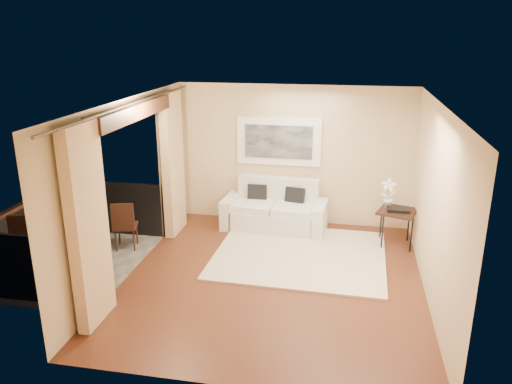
% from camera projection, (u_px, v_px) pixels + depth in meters
% --- Properties ---
extents(floor, '(5.00, 5.00, 0.00)m').
position_uv_depth(floor, '(273.00, 279.00, 7.70)').
color(floor, '#5C2E1B').
rests_on(floor, ground).
extents(room_shell, '(5.00, 6.40, 5.00)m').
position_uv_depth(room_shell, '(131.00, 112.00, 7.29)').
color(room_shell, white).
rests_on(room_shell, ground).
extents(balcony, '(1.81, 2.60, 1.17)m').
position_uv_depth(balcony, '(76.00, 251.00, 8.23)').
color(balcony, '#605B56').
rests_on(balcony, ground).
extents(curtains, '(0.16, 4.80, 2.64)m').
position_uv_depth(curtains, '(139.00, 189.00, 7.65)').
color(curtains, '#DBB586').
rests_on(curtains, ground).
extents(artwork, '(1.62, 0.07, 0.92)m').
position_uv_depth(artwork, '(279.00, 142.00, 9.55)').
color(artwork, white).
rests_on(artwork, room_shell).
extents(rug, '(2.90, 2.55, 0.04)m').
position_uv_depth(rug, '(300.00, 255.00, 8.49)').
color(rug, beige).
rests_on(rug, floor).
extents(sofa, '(2.01, 0.98, 0.94)m').
position_uv_depth(sofa, '(275.00, 211.00, 9.60)').
color(sofa, silver).
rests_on(sofa, floor).
extents(side_table, '(0.77, 0.77, 0.66)m').
position_uv_depth(side_table, '(397.00, 213.00, 8.72)').
color(side_table, black).
rests_on(side_table, floor).
extents(tray, '(0.39, 0.29, 0.05)m').
position_uv_depth(tray, '(398.00, 209.00, 8.67)').
color(tray, black).
rests_on(tray, side_table).
extents(orchid, '(0.28, 0.19, 0.52)m').
position_uv_depth(orchid, '(389.00, 193.00, 8.77)').
color(orchid, white).
rests_on(orchid, side_table).
extents(bistro_table, '(0.84, 0.84, 0.81)m').
position_uv_depth(bistro_table, '(59.00, 213.00, 8.38)').
color(bistro_table, black).
rests_on(bistro_table, balcony).
extents(balcony_chair_far, '(0.46, 0.47, 0.88)m').
position_uv_depth(balcony_chair_far, '(124.00, 223.00, 8.56)').
color(balcony_chair_far, black).
rests_on(balcony_chair_far, balcony).
extents(balcony_chair_near, '(0.59, 0.59, 1.09)m').
position_uv_depth(balcony_chair_near, '(25.00, 246.00, 7.31)').
color(balcony_chair_near, black).
rests_on(balcony_chair_near, balcony).
extents(ice_bucket, '(0.18, 0.18, 0.20)m').
position_uv_depth(ice_bucket, '(51.00, 201.00, 8.40)').
color(ice_bucket, silver).
rests_on(ice_bucket, bistro_table).
extents(candle, '(0.06, 0.06, 0.07)m').
position_uv_depth(candle, '(66.00, 203.00, 8.51)').
color(candle, red).
rests_on(candle, bistro_table).
extents(vase, '(0.04, 0.04, 0.18)m').
position_uv_depth(vase, '(48.00, 206.00, 8.18)').
color(vase, white).
rests_on(vase, bistro_table).
extents(glass_a, '(0.06, 0.06, 0.12)m').
position_uv_depth(glass_a, '(62.00, 207.00, 8.24)').
color(glass_a, silver).
rests_on(glass_a, bistro_table).
extents(glass_b, '(0.06, 0.06, 0.12)m').
position_uv_depth(glass_b, '(68.00, 204.00, 8.36)').
color(glass_b, silver).
rests_on(glass_b, bistro_table).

